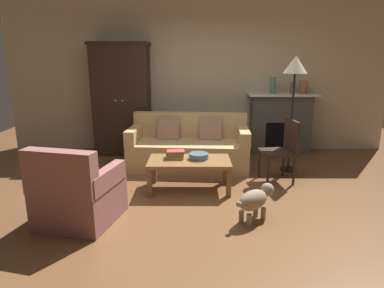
% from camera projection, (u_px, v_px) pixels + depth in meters
% --- Properties ---
extents(ground_plane, '(9.60, 9.60, 0.00)m').
position_uv_depth(ground_plane, '(200.00, 200.00, 4.24)').
color(ground_plane, brown).
extents(back_wall, '(7.20, 0.10, 2.80)m').
position_uv_depth(back_wall, '(198.00, 77.00, 6.37)').
color(back_wall, beige).
rests_on(back_wall, ground).
extents(fireplace, '(1.26, 0.48, 1.12)m').
position_uv_depth(fireplace, '(280.00, 123.00, 6.32)').
color(fireplace, '#4C4947').
rests_on(fireplace, ground).
extents(armoire, '(1.06, 0.57, 2.03)m').
position_uv_depth(armoire, '(122.00, 99.00, 6.15)').
color(armoire, black).
rests_on(armoire, ground).
extents(couch, '(1.97, 0.97, 0.86)m').
position_uv_depth(couch, '(189.00, 148.00, 5.50)').
color(couch, tan).
rests_on(couch, ground).
extents(coffee_table, '(1.10, 0.60, 0.42)m').
position_uv_depth(coffee_table, '(189.00, 164.00, 4.51)').
color(coffee_table, olive).
rests_on(coffee_table, ground).
extents(fruit_bowl, '(0.27, 0.27, 0.08)m').
position_uv_depth(fruit_bowl, '(199.00, 156.00, 4.53)').
color(fruit_bowl, slate).
rests_on(fruit_bowl, coffee_table).
extents(book_stack, '(0.26, 0.19, 0.11)m').
position_uv_depth(book_stack, '(176.00, 154.00, 4.56)').
color(book_stack, gold).
rests_on(book_stack, coffee_table).
extents(mantel_vase_jade, '(0.10, 0.10, 0.29)m').
position_uv_depth(mantel_vase_jade, '(273.00, 85.00, 6.13)').
color(mantel_vase_jade, slate).
rests_on(mantel_vase_jade, fireplace).
extents(mantel_vase_slate, '(0.09, 0.09, 0.21)m').
position_uv_depth(mantel_vase_slate, '(292.00, 88.00, 6.14)').
color(mantel_vase_slate, '#565B66').
rests_on(mantel_vase_slate, fireplace).
extents(mantel_vase_terracotta, '(0.15, 0.15, 0.24)m').
position_uv_depth(mantel_vase_terracotta, '(303.00, 87.00, 6.13)').
color(mantel_vase_terracotta, '#A86042').
rests_on(mantel_vase_terracotta, fireplace).
extents(armchair_near_left, '(0.92, 0.92, 0.88)m').
position_uv_depth(armchair_near_left, '(77.00, 195.00, 3.60)').
color(armchair_near_left, '#935B56').
rests_on(armchair_near_left, ground).
extents(side_chair_wooden, '(0.50, 0.50, 0.90)m').
position_uv_depth(side_chair_wooden, '(283.00, 147.00, 4.80)').
color(side_chair_wooden, black).
rests_on(side_chair_wooden, ground).
extents(floor_lamp, '(0.36, 0.36, 1.78)m').
position_uv_depth(floor_lamp, '(295.00, 72.00, 5.01)').
color(floor_lamp, black).
rests_on(floor_lamp, ground).
extents(dog, '(0.48, 0.44, 0.39)m').
position_uv_depth(dog, '(255.00, 200.00, 3.65)').
color(dog, gray).
rests_on(dog, ground).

